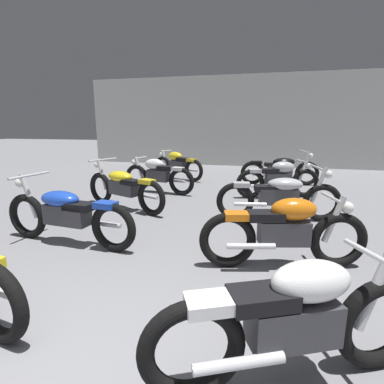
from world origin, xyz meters
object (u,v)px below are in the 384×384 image
at_px(motorcycle_right_row_3, 279,178).
at_px(motorcycle_left_row_4, 178,165).
at_px(motorcycle_left_row_1, 66,213).
at_px(motorcycle_left_row_2, 123,187).
at_px(motorcycle_right_row_2, 279,195).
at_px(motorcycle_left_row_3, 158,175).
at_px(motorcycle_right_row_1, 285,230).
at_px(motorcycle_right_row_0, 295,319).
at_px(motorcycle_right_row_4, 280,169).

bearing_deg(motorcycle_right_row_3, motorcycle_left_row_4, 149.23).
bearing_deg(motorcycle_left_row_4, motorcycle_left_row_1, -89.66).
height_order(motorcycle_left_row_2, motorcycle_right_row_2, same).
bearing_deg(motorcycle_left_row_2, motorcycle_left_row_3, 85.04).
distance_m(motorcycle_left_row_1, motorcycle_right_row_2, 3.46).
distance_m(motorcycle_left_row_1, motorcycle_left_row_3, 3.44).
relative_size(motorcycle_left_row_1, motorcycle_right_row_1, 1.12).
height_order(motorcycle_left_row_1, motorcycle_right_row_0, motorcycle_left_row_1).
relative_size(motorcycle_left_row_1, motorcycle_right_row_0, 1.19).
bearing_deg(motorcycle_left_row_3, motorcycle_left_row_1, -90.98).
xyz_separation_m(motorcycle_left_row_3, motorcycle_right_row_2, (2.86, -1.58, -0.01)).
bearing_deg(motorcycle_right_row_0, motorcycle_left_row_3, 119.09).
xyz_separation_m(motorcycle_left_row_1, motorcycle_left_row_4, (-0.03, 5.42, 0.01)).
bearing_deg(motorcycle_left_row_3, motorcycle_right_row_0, -60.91).
distance_m(motorcycle_left_row_4, motorcycle_right_row_4, 3.07).
xyz_separation_m(motorcycle_right_row_2, motorcycle_right_row_4, (0.11, 3.36, 0.00)).
distance_m(motorcycle_left_row_1, motorcycle_right_row_1, 2.92).
distance_m(motorcycle_left_row_2, motorcycle_right_row_4, 4.57).
bearing_deg(motorcycle_left_row_4, motorcycle_right_row_2, -50.29).
xyz_separation_m(motorcycle_left_row_4, motorcycle_right_row_1, (2.96, -5.41, 0.00)).
bearing_deg(motorcycle_left_row_4, motorcycle_right_row_4, -3.56).
xyz_separation_m(motorcycle_left_row_1, motorcycle_left_row_3, (0.06, 3.44, 0.01)).
xyz_separation_m(motorcycle_left_row_2, motorcycle_left_row_3, (0.14, 1.57, 0.01)).
distance_m(motorcycle_right_row_1, motorcycle_right_row_2, 1.86).
height_order(motorcycle_left_row_3, motorcycle_right_row_2, motorcycle_right_row_2).
bearing_deg(motorcycle_right_row_2, motorcycle_left_row_1, -147.34).
distance_m(motorcycle_left_row_4, motorcycle_right_row_1, 6.17).
bearing_deg(motorcycle_right_row_1, motorcycle_left_row_4, 118.65).
relative_size(motorcycle_left_row_1, motorcycle_left_row_2, 1.06).
distance_m(motorcycle_left_row_1, motorcycle_right_row_3, 4.69).
bearing_deg(motorcycle_left_row_1, motorcycle_left_row_4, 90.34).
height_order(motorcycle_right_row_1, motorcycle_right_row_2, motorcycle_right_row_2).
bearing_deg(motorcycle_right_row_3, motorcycle_left_row_1, -128.94).
distance_m(motorcycle_left_row_2, motorcycle_right_row_2, 2.99).
xyz_separation_m(motorcycle_left_row_1, motorcycle_right_row_1, (2.92, 0.01, 0.01)).
bearing_deg(motorcycle_right_row_3, motorcycle_right_row_1, -90.32).
xyz_separation_m(motorcycle_left_row_2, motorcycle_left_row_4, (0.04, 3.54, 0.01)).
height_order(motorcycle_left_row_2, motorcycle_right_row_0, motorcycle_left_row_2).
distance_m(motorcycle_right_row_1, motorcycle_right_row_3, 3.64).
distance_m(motorcycle_right_row_1, motorcycle_right_row_4, 5.22).
distance_m(motorcycle_left_row_2, motorcycle_left_row_4, 3.54).
height_order(motorcycle_left_row_2, motorcycle_right_row_4, same).
relative_size(motorcycle_left_row_4, motorcycle_right_row_4, 0.84).
relative_size(motorcycle_left_row_4, motorcycle_right_row_1, 0.94).
relative_size(motorcycle_right_row_3, motorcycle_right_row_4, 0.88).
bearing_deg(motorcycle_right_row_2, motorcycle_right_row_4, 88.05).
relative_size(motorcycle_right_row_2, motorcycle_right_row_3, 1.14).
height_order(motorcycle_left_row_1, motorcycle_right_row_4, same).
bearing_deg(motorcycle_right_row_4, motorcycle_left_row_3, -149.04).
relative_size(motorcycle_right_row_1, motorcycle_right_row_4, 0.90).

